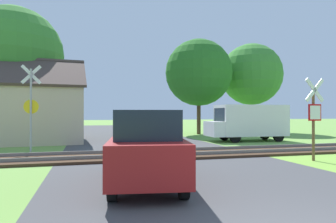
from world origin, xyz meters
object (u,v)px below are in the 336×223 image
object	(u,v)px
stop_sign_near	(314,114)
mail_truck	(248,121)
tree_left	(14,55)
tree_right	(199,73)
parked_car	(146,147)
house	(30,112)
crossing_sign_far	(31,103)
tree_far	(251,74)

from	to	relation	value
stop_sign_near	mail_truck	bearing A→B (deg)	-109.98
tree_left	tree_right	xyz separation A→B (m)	(13.79, 1.03, -0.59)
stop_sign_near	parked_car	size ratio (longest dim) A/B	0.71
tree_right	parked_car	distance (m)	18.41
house	parked_car	world-z (taller)	house
mail_truck	parked_car	world-z (taller)	mail_truck
stop_sign_near	mail_truck	world-z (taller)	stop_sign_near
house	crossing_sign_far	bearing A→B (deg)	-83.21
parked_car	mail_truck	bearing A→B (deg)	57.90
tree_far	tree_right	bearing A→B (deg)	-165.64
stop_sign_near	tree_left	bearing A→B (deg)	-53.11
tree_right	parked_car	size ratio (longest dim) A/B	1.88
crossing_sign_far	tree_far	size ratio (longest dim) A/B	0.48
stop_sign_near	parked_car	distance (m)	6.86
house	mail_truck	world-z (taller)	house
stop_sign_near	crossing_sign_far	size ratio (longest dim) A/B	0.76
tree_far	parked_car	distance (m)	22.64
tree_left	tree_far	xyz separation A→B (m)	(19.58, 2.51, -0.35)
stop_sign_near	crossing_sign_far	world-z (taller)	crossing_sign_far
tree_far	mail_truck	world-z (taller)	tree_far
house	tree_left	world-z (taller)	tree_left
stop_sign_near	tree_far	size ratio (longest dim) A/B	0.36
house	tree_far	world-z (taller)	tree_far
tree_right	parked_car	bearing A→B (deg)	-115.01
tree_left	parked_car	xyz separation A→B (m)	(6.21, -15.21, -4.81)
tree_right	stop_sign_near	bearing A→B (deg)	-94.18
mail_truck	house	bearing A→B (deg)	78.00
mail_truck	parked_car	size ratio (longest dim) A/B	1.18
tree_left	tree_right	size ratio (longest dim) A/B	1.14
tree_right	mail_truck	size ratio (longest dim) A/B	1.59
crossing_sign_far	parked_car	world-z (taller)	crossing_sign_far
house	stop_sign_near	bearing A→B (deg)	-47.05
tree_far	mail_truck	size ratio (longest dim) A/B	1.65
house	tree_left	xyz separation A→B (m)	(-1.46, 2.44, 3.91)
tree_right	crossing_sign_far	bearing A→B (deg)	-142.28
stop_sign_near	parked_car	world-z (taller)	stop_sign_near
stop_sign_near	tree_far	distance (m)	17.58
tree_right	tree_far	distance (m)	5.98
tree_left	mail_truck	distance (m)	16.20
tree_far	house	bearing A→B (deg)	-164.73
crossing_sign_far	parked_car	xyz separation A→B (m)	(3.81, -7.44, -1.29)
mail_truck	tree_far	bearing A→B (deg)	-29.94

